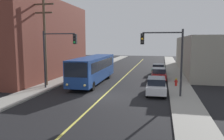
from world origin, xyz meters
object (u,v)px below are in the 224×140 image
Objects in this scene: parked_car_red at (159,74)px; parked_car_green at (158,69)px; fire_hydrant at (176,82)px; utility_pole_near at (45,38)px; parked_car_white at (156,86)px; traffic_signal_left_corner at (57,49)px; city_bus at (93,68)px; traffic_signal_right_corner at (164,50)px.

parked_car_red is 1.00× the size of parked_car_green.
parked_car_red is 4.40m from fire_hydrant.
utility_pole_near is 11.33× the size of fire_hydrant.
parked_car_white reaches higher than fire_hydrant.
parked_car_red is 0.74× the size of traffic_signal_left_corner.
city_bus is 2.75× the size of parked_car_red.
traffic_signal_right_corner reaches higher than parked_car_red.
utility_pole_near reaches higher than parked_car_green.
utility_pole_near is 15.36m from fire_hydrant.
traffic_signal_left_corner and traffic_signal_right_corner have the same top height.
city_bus is at bearing -155.23° from parked_car_red.
utility_pole_near is at bearing 170.88° from traffic_signal_right_corner.
traffic_signal_right_corner is (0.65, -14.35, 3.46)m from parked_car_green.
traffic_signal_left_corner is at bearing -179.81° from parked_car_white.
fire_hydrant is (2.09, -9.45, -0.26)m from parked_car_green.
parked_car_white is 10.76m from traffic_signal_left_corner.
parked_car_green is 17.91m from utility_pole_near.
parked_car_red is at bearing 89.20° from parked_car_white.
parked_car_red and parked_car_green have the same top height.
parked_car_green is at bearing 52.88° from traffic_signal_left_corner.
parked_car_green is 0.74× the size of traffic_signal_left_corner.
parked_car_white is (7.65, -4.29, -0.98)m from city_bus.
utility_pole_near reaches higher than traffic_signal_right_corner.
parked_car_white and parked_car_red have the same top height.
utility_pole_near is (-4.57, -3.18, 3.58)m from city_bus.
traffic_signal_left_corner is 10.86m from traffic_signal_right_corner.
parked_car_white is at bearing -117.68° from fire_hydrant.
traffic_signal_right_corner is (0.52, -8.83, 3.46)m from parked_car_red.
traffic_signal_left_corner is at bearing -142.47° from parked_car_red.
parked_car_red is 9.50m from traffic_signal_right_corner.
city_bus is at bearing 147.66° from traffic_signal_right_corner.
traffic_signal_left_corner is at bearing -120.34° from city_bus.
city_bus reaches higher than parked_car_white.
utility_pole_near is (-12.21, -12.29, 4.56)m from parked_car_green.
city_bus is at bearing 34.83° from utility_pole_near.
traffic_signal_left_corner is (-2.53, -4.33, 2.49)m from city_bus.
traffic_signal_left_corner is (-10.30, -7.91, 3.46)m from parked_car_red.
traffic_signal_left_corner is 1.00× the size of traffic_signal_right_corner.
parked_car_red is 0.74× the size of traffic_signal_right_corner.
traffic_signal_right_corner reaches higher than city_bus.
parked_car_white is 0.47× the size of utility_pole_near.
traffic_signal_right_corner is 7.14× the size of fire_hydrant.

